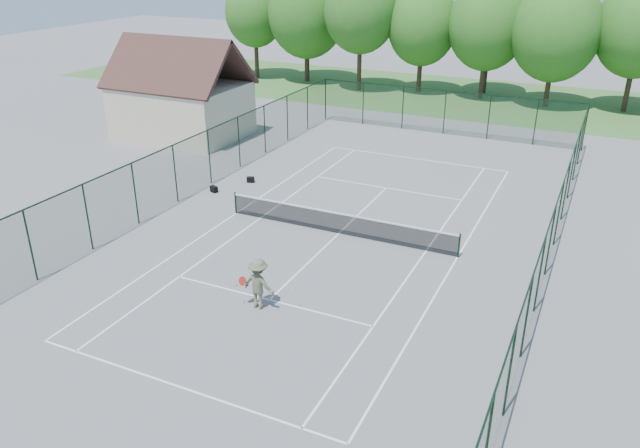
# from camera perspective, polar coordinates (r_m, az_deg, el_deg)

# --- Properties ---
(ground) EXTENTS (140.00, 140.00, 0.00)m
(ground) POSITION_cam_1_polar(r_m,az_deg,el_deg) (28.45, 1.72, -0.88)
(ground) COLOR slate
(ground) RESTS_ON ground
(grass_far) EXTENTS (80.00, 16.00, 0.01)m
(grass_far) POSITION_cam_1_polar(r_m,az_deg,el_deg) (55.91, 14.42, 11.10)
(grass_far) COLOR #447434
(grass_far) RESTS_ON ground
(court_lines) EXTENTS (11.05, 23.85, 0.01)m
(court_lines) POSITION_cam_1_polar(r_m,az_deg,el_deg) (28.45, 1.72, -0.87)
(court_lines) COLOR white
(court_lines) RESTS_ON ground
(tennis_net) EXTENTS (11.08, 0.08, 1.10)m
(tennis_net) POSITION_cam_1_polar(r_m,az_deg,el_deg) (28.21, 1.74, 0.18)
(tennis_net) COLOR black
(tennis_net) RESTS_ON ground
(fence_enclosure) EXTENTS (18.05, 36.05, 3.02)m
(fence_enclosure) POSITION_cam_1_polar(r_m,az_deg,el_deg) (27.82, 1.76, 2.03)
(fence_enclosure) COLOR #173621
(fence_enclosure) RESTS_ON ground
(utility_building) EXTENTS (8.60, 6.27, 6.63)m
(utility_building) POSITION_cam_1_polar(r_m,az_deg,el_deg) (43.57, -12.66, 11.87)
(utility_building) COLOR beige
(utility_building) RESTS_ON ground
(tree_line_far) EXTENTS (39.40, 6.40, 9.70)m
(tree_line_far) POSITION_cam_1_polar(r_m,az_deg,el_deg) (54.93, 15.09, 17.18)
(tree_line_far) COLOR #3E2D1D
(tree_line_far) RESTS_ON ground
(sports_bag_a) EXTENTS (0.47, 0.38, 0.33)m
(sports_bag_a) POSITION_cam_1_polar(r_m,az_deg,el_deg) (33.61, -9.68, 3.16)
(sports_bag_a) COLOR black
(sports_bag_a) RESTS_ON ground
(sports_bag_b) EXTENTS (0.45, 0.36, 0.31)m
(sports_bag_b) POSITION_cam_1_polar(r_m,az_deg,el_deg) (34.74, -6.37, 4.05)
(sports_bag_b) COLOR black
(sports_bag_b) RESTS_ON ground
(tennis_player) EXTENTS (2.12, 0.88, 1.93)m
(tennis_player) POSITION_cam_1_polar(r_m,az_deg,el_deg) (22.53, -5.63, -5.46)
(tennis_player) COLOR #5C6246
(tennis_player) RESTS_ON ground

